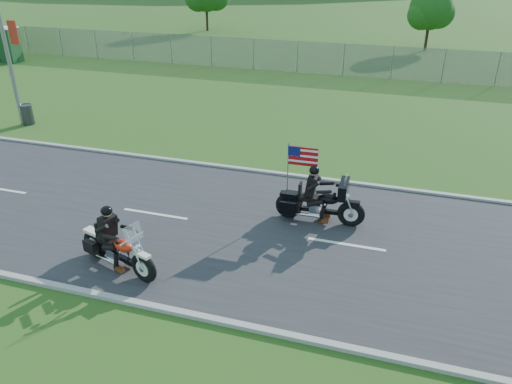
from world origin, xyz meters
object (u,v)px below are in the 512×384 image
(porta_toilet_a, at_px, (10,46))
(trash_can, at_px, (27,115))
(motorcycle_lead, at_px, (117,250))
(motorcycle_follow, at_px, (319,204))

(porta_toilet_a, height_order, trash_can, porta_toilet_a)
(motorcycle_lead, distance_m, trash_can, 13.57)
(porta_toilet_a, bearing_deg, motorcycle_lead, -44.19)
(porta_toilet_a, distance_m, motorcycle_follow, 29.62)
(motorcycle_lead, distance_m, motorcycle_follow, 6.05)
(porta_toilet_a, xyz_separation_m, motorcycle_follow, (24.99, -15.89, -0.52))
(trash_can, bearing_deg, motorcycle_follow, -18.83)
(motorcycle_lead, relative_size, trash_can, 2.87)
(porta_toilet_a, relative_size, motorcycle_follow, 0.84)
(motorcycle_follow, height_order, trash_can, motorcycle_follow)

